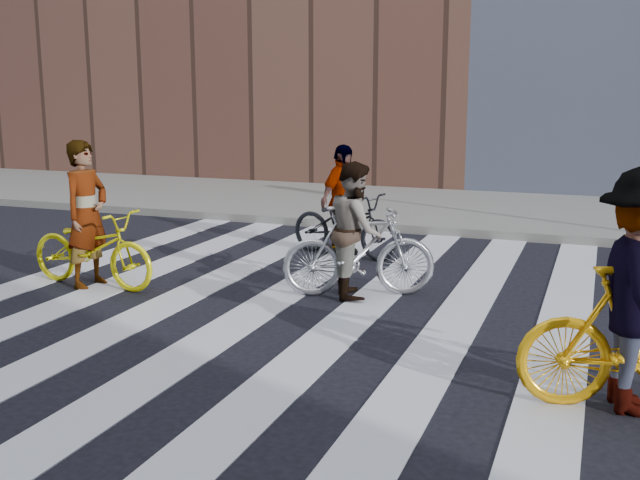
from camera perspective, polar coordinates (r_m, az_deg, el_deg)
The scene contains 9 objects.
ground at distance 8.48m, azimuth -1.07°, elevation -5.57°, with size 100.00×100.00×0.00m, color black.
sidewalk_far at distance 15.51m, azimuth 9.30°, elevation 2.36°, with size 100.00×5.00×0.15m, color gray.
zebra_crosswalk at distance 8.48m, azimuth -1.07°, elevation -5.53°, with size 8.25×10.00×0.01m.
bike_yellow_left at distance 9.92m, azimuth -16.97°, elevation -0.60°, with size 0.66×1.89×0.99m, color yellow.
bike_silver_mid at distance 9.05m, azimuth 2.98°, elevation -0.87°, with size 0.52×1.85×1.11m, color #B2B4BC.
bike_dark_rear at distance 11.23m, azimuth 1.90°, elevation 1.20°, with size 0.65×1.85×0.97m, color black.
rider_left at distance 9.88m, azimuth -17.35°, elevation 1.89°, with size 0.68×0.45×1.86m, color slate.
rider_mid at distance 9.01m, azimuth 2.69°, elevation 0.80°, with size 0.80×0.62×1.64m, color slate.
rider_rear at distance 11.19m, azimuth 1.67°, elevation 3.00°, with size 0.99×0.41×1.68m, color slate.
Camera 1 is at (3.03, -7.52, 2.48)m, focal length 42.00 mm.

